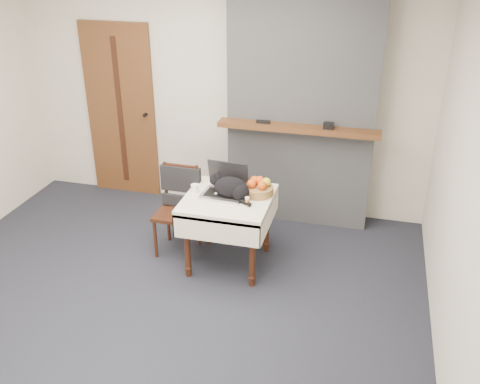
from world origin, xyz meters
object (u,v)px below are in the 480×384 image
object	(u,v)px
door	(121,112)
pill_bottle	(247,201)
laptop	(225,186)
cream_jar	(195,188)
fruit_basket	(258,188)
cat	(232,188)
chair	(179,197)
side_table	(228,208)

from	to	relation	value
door	pill_bottle	size ratio (longest dim) A/B	24.58
door	laptop	bearing A→B (deg)	-36.43
cream_jar	fruit_basket	xyz separation A→B (m)	(0.57, 0.11, 0.02)
fruit_basket	cat	bearing A→B (deg)	-148.92
pill_bottle	chair	xyz separation A→B (m)	(-0.75, 0.29, -0.19)
laptop	fruit_basket	size ratio (longest dim) A/B	1.45
door	side_table	xyz separation A→B (m)	(1.62, -1.24, -0.41)
cat	side_table	bearing A→B (deg)	-170.99
laptop	chair	xyz separation A→B (m)	(-0.49, 0.10, -0.22)
cat	pill_bottle	xyz separation A→B (m)	(0.17, -0.12, -0.05)
side_table	cream_jar	size ratio (longest dim) A/B	10.11
door	pill_bottle	distance (m)	2.29
side_table	chair	world-z (taller)	chair
fruit_basket	pill_bottle	bearing A→B (deg)	-99.94
cat	pill_bottle	size ratio (longest dim) A/B	5.44
cat	pill_bottle	distance (m)	0.22
cat	fruit_basket	bearing A→B (deg)	43.65
side_table	laptop	bearing A→B (deg)	124.10
door	pill_bottle	world-z (taller)	door
cream_jar	chair	distance (m)	0.33
chair	cat	bearing A→B (deg)	-16.16
laptop	pill_bottle	distance (m)	0.32
side_table	laptop	size ratio (longest dim) A/B	1.96
side_table	cream_jar	bearing A→B (deg)	176.22
fruit_basket	cream_jar	bearing A→B (deg)	-169.48
laptop	fruit_basket	xyz separation A→B (m)	(0.30, 0.06, -0.01)
side_table	fruit_basket	xyz separation A→B (m)	(0.25, 0.13, 0.18)
cat	pill_bottle	world-z (taller)	cat
side_table	chair	size ratio (longest dim) A/B	0.90
fruit_basket	laptop	bearing A→B (deg)	-169.54
pill_bottle	fruit_basket	distance (m)	0.25
door	side_table	world-z (taller)	door
side_table	cat	bearing A→B (deg)	-3.57
pill_bottle	fruit_basket	size ratio (longest dim) A/B	0.30
door	laptop	size ratio (longest dim) A/B	5.01
cat	door	bearing A→B (deg)	155.85
door	chair	bearing A→B (deg)	-44.46
laptop	cream_jar	size ratio (longest dim) A/B	5.17
door	chair	xyz separation A→B (m)	(1.08, -1.06, -0.45)
pill_bottle	fruit_basket	xyz separation A→B (m)	(0.04, 0.25, 0.02)
door	laptop	distance (m)	1.97
door	cream_jar	world-z (taller)	door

